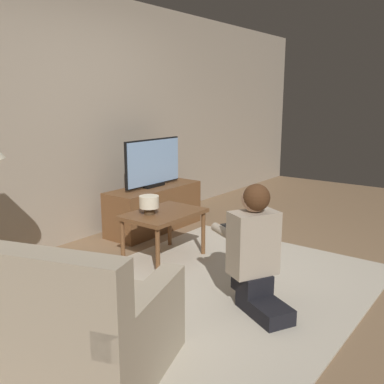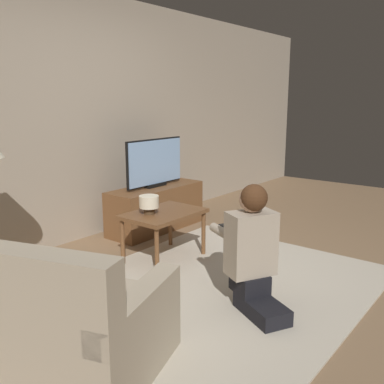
% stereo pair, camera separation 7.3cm
% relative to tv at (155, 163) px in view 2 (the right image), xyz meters
% --- Properties ---
extents(ground_plane, '(10.00, 10.00, 0.00)m').
position_rel_tv_xyz_m(ground_plane, '(-0.86, -1.50, -0.79)').
color(ground_plane, '#896B4C').
extents(wall_back, '(10.00, 0.06, 2.60)m').
position_rel_tv_xyz_m(wall_back, '(-0.86, 0.43, 0.51)').
color(wall_back, tan).
rests_on(wall_back, ground_plane).
extents(rug, '(2.61, 2.16, 0.02)m').
position_rel_tv_xyz_m(rug, '(-0.86, -1.50, -0.78)').
color(rug, beige).
rests_on(rug, ground_plane).
extents(tv_stand, '(1.22, 0.44, 0.51)m').
position_rel_tv_xyz_m(tv_stand, '(-0.00, -0.00, -0.54)').
color(tv_stand, brown).
rests_on(tv_stand, ground_plane).
extents(tv, '(0.87, 0.08, 0.55)m').
position_rel_tv_xyz_m(tv, '(0.00, 0.00, 0.00)').
color(tv, black).
rests_on(tv, tv_stand).
extents(coffee_table, '(0.74, 0.51, 0.48)m').
position_rel_tv_xyz_m(coffee_table, '(-0.68, -0.74, -0.37)').
color(coffee_table, brown).
rests_on(coffee_table, ground_plane).
extents(armchair, '(1.04, 1.04, 0.83)m').
position_rel_tv_xyz_m(armchair, '(-2.25, -1.54, -0.52)').
color(armchair, '#B7A88E').
rests_on(armchair, ground_plane).
extents(person_kneeling, '(0.59, 0.81, 0.92)m').
position_rel_tv_xyz_m(person_kneeling, '(-1.00, -1.88, -0.33)').
color(person_kneeling, black).
rests_on(person_kneeling, rug).
extents(table_lamp, '(0.18, 0.18, 0.17)m').
position_rel_tv_xyz_m(table_lamp, '(-0.81, -0.68, -0.21)').
color(table_lamp, '#4C3823').
rests_on(table_lamp, coffee_table).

